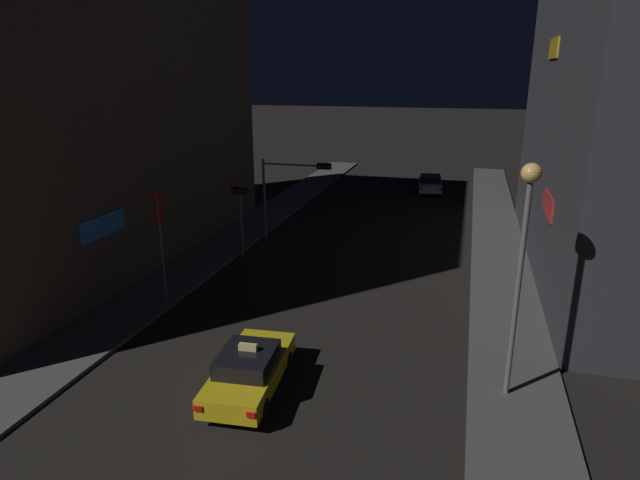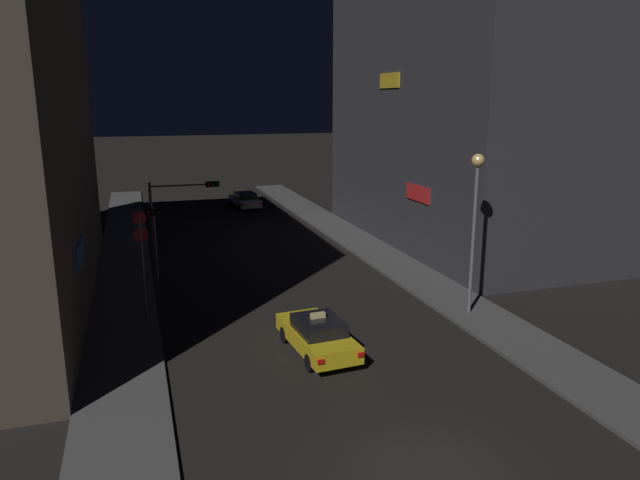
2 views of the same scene
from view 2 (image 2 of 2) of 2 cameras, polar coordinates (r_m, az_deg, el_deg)
name	(u,v)px [view 2 (image 2 of 2)]	position (r m, az deg, el deg)	size (l,w,h in m)	color
ground_plane	(427,475)	(16.30, 10.39, -21.57)	(300.00, 300.00, 0.00)	black
sidewalk_left	(125,257)	(37.30, -18.49, -1.55)	(2.87, 52.96, 0.14)	#4C4C4C
sidewalk_right	(355,239)	(39.85, 3.44, 0.08)	(2.87, 52.96, 0.14)	#4C4C4C
building_facade_right	(471,67)	(40.32, 14.54, 16.03)	(11.42, 21.75, 22.75)	#333338
taxi	(317,335)	(22.21, -0.26, -9.21)	(2.14, 4.58, 1.62)	yellow
far_car	(245,200)	(51.90, -7.32, 3.89)	(2.20, 4.59, 1.42)	#B7B7BC
traffic_light_overhead	(179,203)	(35.25, -13.54, 3.56)	(4.06, 0.42, 4.71)	slate
traffic_light_left_kerb	(154,228)	(31.93, -15.87, 1.13)	(0.80, 0.42, 3.85)	slate
sign_pole_left	(142,256)	(25.60, -16.93, -1.47)	(0.60, 0.10, 4.70)	slate
street_lamp_near_block	(476,202)	(25.69, 14.92, 3.63)	(0.55, 0.55, 6.99)	slate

